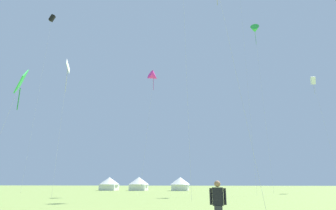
{
  "coord_description": "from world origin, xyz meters",
  "views": [
    {
      "loc": [
        5.6,
        -4.22,
        1.64
      ],
      "look_at": [
        0.0,
        32.0,
        11.84
      ],
      "focal_mm": 30.12,
      "sensor_mm": 36.0,
      "label": 1
    }
  ],
  "objects_px": {
    "festival_tent_right": "(180,183)",
    "person_spectator": "(218,207)",
    "kite_white_diamond": "(68,69)",
    "kite_magenta_delta": "(154,77)",
    "festival_tent_center": "(109,183)",
    "kite_green_diamond": "(21,82)",
    "kite_white_box": "(313,81)",
    "kite_black_box": "(52,19)",
    "festival_tent_left": "(139,183)",
    "kite_green_delta": "(255,30)"
  },
  "relations": [
    {
      "from": "kite_white_diamond",
      "to": "kite_magenta_delta",
      "type": "relative_size",
      "value": 0.97
    },
    {
      "from": "kite_green_diamond",
      "to": "festival_tent_right",
      "type": "xyz_separation_m",
      "value": [
        12.25,
        40.82,
        -10.3
      ]
    },
    {
      "from": "kite_green_delta",
      "to": "kite_green_diamond",
      "type": "relative_size",
      "value": 2.24
    },
    {
      "from": "kite_green_diamond",
      "to": "kite_magenta_delta",
      "type": "relative_size",
      "value": 0.71
    },
    {
      "from": "kite_white_diamond",
      "to": "festival_tent_right",
      "type": "xyz_separation_m",
      "value": [
        11.99,
        32.3,
        -15.41
      ]
    },
    {
      "from": "kite_black_box",
      "to": "festival_tent_left",
      "type": "xyz_separation_m",
      "value": [
        13.19,
        21.04,
        -31.36
      ]
    },
    {
      "from": "kite_green_delta",
      "to": "festival_tent_right",
      "type": "height_order",
      "value": "kite_green_delta"
    },
    {
      "from": "kite_magenta_delta",
      "to": "festival_tent_left",
      "type": "height_order",
      "value": "kite_magenta_delta"
    },
    {
      "from": "person_spectator",
      "to": "festival_tent_center",
      "type": "relative_size",
      "value": 0.37
    },
    {
      "from": "kite_green_diamond",
      "to": "festival_tent_right",
      "type": "distance_m",
      "value": 43.84
    },
    {
      "from": "kite_white_box",
      "to": "person_spectator",
      "type": "distance_m",
      "value": 58.59
    },
    {
      "from": "kite_black_box",
      "to": "kite_magenta_delta",
      "type": "bearing_deg",
      "value": -10.16
    },
    {
      "from": "kite_white_box",
      "to": "person_spectator",
      "type": "relative_size",
      "value": 13.64
    },
    {
      "from": "kite_magenta_delta",
      "to": "festival_tent_center",
      "type": "relative_size",
      "value": 4.11
    },
    {
      "from": "kite_white_box",
      "to": "kite_green_diamond",
      "type": "bearing_deg",
      "value": -139.97
    },
    {
      "from": "kite_white_box",
      "to": "festival_tent_center",
      "type": "height_order",
      "value": "kite_white_box"
    },
    {
      "from": "kite_white_box",
      "to": "festival_tent_center",
      "type": "xyz_separation_m",
      "value": [
        -46.16,
        5.93,
        -20.93
      ]
    },
    {
      "from": "festival_tent_left",
      "to": "kite_black_box",
      "type": "bearing_deg",
      "value": -122.09
    },
    {
      "from": "kite_black_box",
      "to": "festival_tent_center",
      "type": "height_order",
      "value": "kite_black_box"
    },
    {
      "from": "kite_magenta_delta",
      "to": "person_spectator",
      "type": "xyz_separation_m",
      "value": [
        8.85,
        -30.89,
        -17.22
      ]
    },
    {
      "from": "kite_green_diamond",
      "to": "person_spectator",
      "type": "distance_m",
      "value": 27.2
    },
    {
      "from": "kite_magenta_delta",
      "to": "kite_white_box",
      "type": "bearing_deg",
      "value": 31.82
    },
    {
      "from": "kite_white_diamond",
      "to": "festival_tent_right",
      "type": "height_order",
      "value": "kite_white_diamond"
    },
    {
      "from": "kite_green_diamond",
      "to": "festival_tent_left",
      "type": "bearing_deg",
      "value": 86.43
    },
    {
      "from": "kite_white_box",
      "to": "kite_black_box",
      "type": "relative_size",
      "value": 0.69
    },
    {
      "from": "festival_tent_right",
      "to": "person_spectator",
      "type": "bearing_deg",
      "value": -82.29
    },
    {
      "from": "kite_green_diamond",
      "to": "kite_black_box",
      "type": "height_order",
      "value": "kite_black_box"
    },
    {
      "from": "kite_black_box",
      "to": "festival_tent_center",
      "type": "distance_m",
      "value": 38.25
    },
    {
      "from": "kite_white_diamond",
      "to": "person_spectator",
      "type": "distance_m",
      "value": 34.59
    },
    {
      "from": "kite_black_box",
      "to": "person_spectator",
      "type": "xyz_separation_m",
      "value": [
        30.45,
        -34.76,
        -32.19
      ]
    },
    {
      "from": "kite_magenta_delta",
      "to": "festival_tent_left",
      "type": "bearing_deg",
      "value": 108.64
    },
    {
      "from": "kite_magenta_delta",
      "to": "festival_tent_right",
      "type": "xyz_separation_m",
      "value": [
        1.3,
        24.91,
        -16.43
      ]
    },
    {
      "from": "kite_white_box",
      "to": "kite_green_delta",
      "type": "bearing_deg",
      "value": -138.64
    },
    {
      "from": "kite_white_diamond",
      "to": "kite_green_delta",
      "type": "distance_m",
      "value": 34.24
    },
    {
      "from": "festival_tent_center",
      "to": "festival_tent_right",
      "type": "height_order",
      "value": "festival_tent_center"
    },
    {
      "from": "kite_green_delta",
      "to": "kite_magenta_delta",
      "type": "bearing_deg",
      "value": -156.79
    },
    {
      "from": "kite_white_box",
      "to": "kite_green_diamond",
      "type": "xyz_separation_m",
      "value": [
        -41.53,
        -34.88,
        -10.67
      ]
    },
    {
      "from": "kite_green_diamond",
      "to": "festival_tent_center",
      "type": "bearing_deg",
      "value": 96.47
    },
    {
      "from": "kite_white_diamond",
      "to": "festival_tent_center",
      "type": "relative_size",
      "value": 3.99
    },
    {
      "from": "kite_white_diamond",
      "to": "festival_tent_center",
      "type": "xyz_separation_m",
      "value": [
        -4.89,
        32.3,
        -15.38
      ]
    },
    {
      "from": "kite_magenta_delta",
      "to": "festival_tent_center",
      "type": "bearing_deg",
      "value": 122.02
    },
    {
      "from": "festival_tent_center",
      "to": "kite_white_diamond",
      "type": "bearing_deg",
      "value": -81.38
    },
    {
      "from": "kite_white_diamond",
      "to": "kite_magenta_delta",
      "type": "bearing_deg",
      "value": 34.66
    },
    {
      "from": "kite_green_delta",
      "to": "kite_black_box",
      "type": "bearing_deg",
      "value": -174.65
    },
    {
      "from": "kite_green_diamond",
      "to": "festival_tent_right",
      "type": "bearing_deg",
      "value": 73.29
    },
    {
      "from": "festival_tent_center",
      "to": "kite_green_delta",
      "type": "bearing_deg",
      "value": -27.64
    },
    {
      "from": "kite_magenta_delta",
      "to": "person_spectator",
      "type": "distance_m",
      "value": 36.46
    },
    {
      "from": "festival_tent_left",
      "to": "kite_green_delta",
      "type": "bearing_deg",
      "value": -33.75
    },
    {
      "from": "kite_black_box",
      "to": "festival_tent_left",
      "type": "bearing_deg",
      "value": 57.91
    },
    {
      "from": "kite_white_box",
      "to": "festival_tent_right",
      "type": "height_order",
      "value": "kite_white_box"
    }
  ]
}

